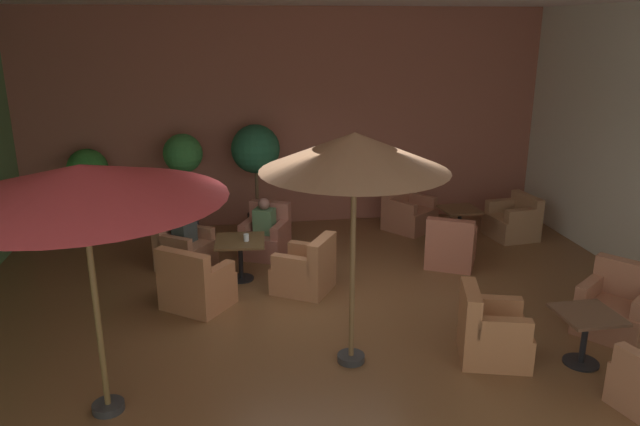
{
  "coord_description": "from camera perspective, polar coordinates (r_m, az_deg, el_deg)",
  "views": [
    {
      "loc": [
        -1.18,
        -7.09,
        3.73
      ],
      "look_at": [
        0.0,
        0.43,
        1.36
      ],
      "focal_mm": 33.81,
      "sensor_mm": 36.0,
      "label": 1
    }
  ],
  "objects": [
    {
      "name": "cafe_table_front_right",
      "position": [
        10.96,
        13.09,
        -0.31
      ],
      "size": [
        0.67,
        0.67,
        0.64
      ],
      "color": "black",
      "rests_on": "ground_plane"
    },
    {
      "name": "armchair_front_right_north",
      "position": [
        9.96,
        12.28,
        -3.2
      ],
      "size": [
        1.02,
        1.04,
        0.85
      ],
      "color": "#B5664D",
      "rests_on": "ground_plane"
    },
    {
      "name": "armchair_front_left_south",
      "position": [
        9.88,
        -12.79,
        -3.35
      ],
      "size": [
        1.02,
        1.01,
        0.87
      ],
      "color": "#AF7252",
      "rests_on": "ground_plane"
    },
    {
      "name": "potted_tree_left_corner",
      "position": [
        10.9,
        -6.1,
        5.43
      ],
      "size": [
        0.87,
        0.87,
        2.06
      ],
      "color": "#33302B",
      "rests_on": "ground_plane"
    },
    {
      "name": "potted_tree_mid_left",
      "position": [
        11.44,
        -21.03,
        2.97
      ],
      "size": [
        0.71,
        0.71,
        1.67
      ],
      "color": "#A26945",
      "rests_on": "ground_plane"
    },
    {
      "name": "armchair_mid_center_south",
      "position": [
        8.54,
        26.26,
        -8.14
      ],
      "size": [
        1.11,
        1.11,
        0.89
      ],
      "color": "#A86A4B",
      "rests_on": "ground_plane"
    },
    {
      "name": "potted_tree_mid_right",
      "position": [
        10.98,
        -12.78,
        4.5
      ],
      "size": [
        0.69,
        0.69,
        1.92
      ],
      "color": "#302D36",
      "rests_on": "ground_plane"
    },
    {
      "name": "armchair_front_right_east",
      "position": [
        11.58,
        17.83,
        -0.77
      ],
      "size": [
        0.84,
        0.89,
        0.78
      ],
      "color": "#A57952",
      "rests_on": "ground_plane"
    },
    {
      "name": "armchair_mid_center_north",
      "position": [
        7.39,
        15.85,
        -10.89
      ],
      "size": [
        0.93,
        0.89,
        0.87
      ],
      "color": "#AF6F44",
      "rests_on": "ground_plane"
    },
    {
      "name": "armchair_front_right_south",
      "position": [
        11.59,
        8.31,
        -0.06
      ],
      "size": [
        1.1,
        1.1,
        0.83
      ],
      "color": "#AD6B4F",
      "rests_on": "ground_plane"
    },
    {
      "name": "armchair_front_left_north",
      "position": [
        8.83,
        -1.34,
        -5.49
      ],
      "size": [
        1.03,
        1.01,
        0.85
      ],
      "color": "#B6784E",
      "rests_on": "ground_plane"
    },
    {
      "name": "patron_by_window",
      "position": [
        9.72,
        -12.75,
        -1.1
      ],
      "size": [
        0.4,
        0.43,
        0.66
      ],
      "color": "#3A413F",
      "rests_on": "ground_plane"
    },
    {
      "name": "cafe_table_mid_center",
      "position": [
        7.57,
        23.87,
        -9.81
      ],
      "size": [
        0.67,
        0.67,
        0.64
      ],
      "color": "black",
      "rests_on": "ground_plane"
    },
    {
      "name": "patio_umbrella_tall_red",
      "position": [
        6.32,
        3.29,
        5.65
      ],
      "size": [
        2.02,
        2.02,
        2.68
      ],
      "color": "#2D2D2D",
      "rests_on": "ground_plane"
    },
    {
      "name": "iced_drink_cup",
      "position": [
        9.09,
        -6.99,
        -2.31
      ],
      "size": [
        0.08,
        0.08,
        0.11
      ],
      "primitive_type": "cylinder",
      "color": "white",
      "rests_on": "cafe_table_front_left"
    },
    {
      "name": "cafe_table_front_left",
      "position": [
        9.21,
        -7.56,
        -3.36
      ],
      "size": [
        0.79,
        0.79,
        0.64
      ],
      "color": "black",
      "rests_on": "ground_plane"
    },
    {
      "name": "armchair_front_left_east",
      "position": [
        10.22,
        -5.14,
        -2.29
      ],
      "size": [
        0.94,
        0.95,
        0.88
      ],
      "color": "#B06754",
      "rests_on": "ground_plane"
    },
    {
      "name": "armchair_front_left_west",
      "position": [
        8.49,
        -11.67,
        -6.72
      ],
      "size": [
        1.09,
        1.07,
        0.9
      ],
      "color": "#B67248",
      "rests_on": "ground_plane"
    },
    {
      "name": "wall_back_brick",
      "position": [
        11.56,
        -3.01,
        8.87
      ],
      "size": [
        10.01,
        0.08,
        4.08
      ],
      "primitive_type": "cube",
      "color": "#9B5946",
      "rests_on": "ground_plane"
    },
    {
      "name": "patio_umbrella_center_beige",
      "position": [
        5.82,
        -21.66,
        2.61
      ],
      "size": [
        2.63,
        2.63,
        2.55
      ],
      "color": "#2D2D2D",
      "rests_on": "ground_plane"
    },
    {
      "name": "patron_blue_shirt",
      "position": [
        10.06,
        -5.29,
        -0.49
      ],
      "size": [
        0.41,
        0.37,
        0.61
      ],
      "color": "#547B50",
      "rests_on": "ground_plane"
    },
    {
      "name": "ground_plane",
      "position": [
        8.11,
        0.48,
        -10.17
      ],
      "size": [
        10.01,
        8.65,
        0.02
      ],
      "primitive_type": "cube",
      "color": "brown"
    }
  ]
}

